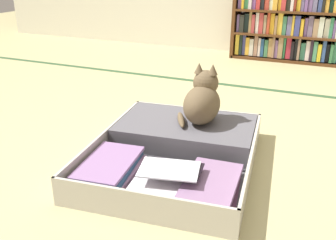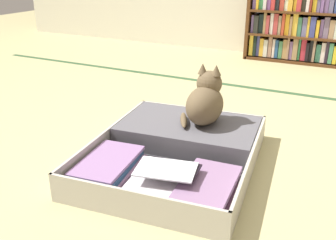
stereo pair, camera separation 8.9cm
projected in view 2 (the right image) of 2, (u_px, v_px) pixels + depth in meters
The scene contains 5 objects.
ground_plane at pixel (180, 165), 1.72m from camera, with size 10.00×10.00×0.00m, color tan.
tatami_border at pixel (254, 88), 2.76m from camera, with size 4.80×0.05×0.00m.
bookshelf at pixel (321, 26), 3.32m from camera, with size 1.30×0.27×0.68m.
open_suitcase at pixel (178, 148), 1.76m from camera, with size 0.78×0.93×0.12m.
black_cat at pixel (206, 102), 1.82m from camera, with size 0.23×0.26×0.28m.
Camera 2 is at (0.63, -1.37, 0.84)m, focal length 40.76 mm.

